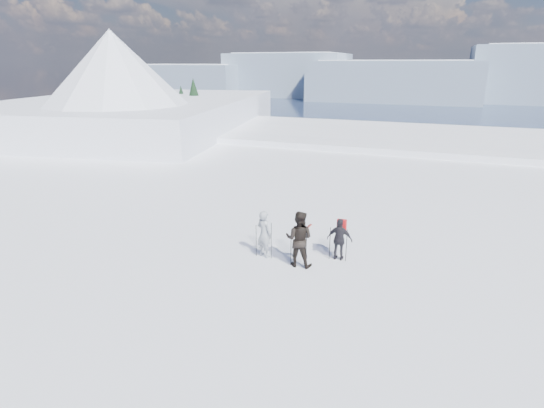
{
  "coord_description": "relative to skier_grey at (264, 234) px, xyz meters",
  "views": [
    {
      "loc": [
        2.71,
        -10.46,
        6.69
      ],
      "look_at": [
        -2.42,
        3.0,
        1.87
      ],
      "focal_mm": 28.0,
      "sensor_mm": 36.0,
      "label": 1
    }
  ],
  "objects": [
    {
      "name": "skis_loose",
      "position": [
        0.58,
        2.81,
        -0.86
      ],
      "size": [
        0.41,
        1.7,
        0.03
      ],
      "color": "black",
      "rests_on": "ground"
    },
    {
      "name": "near_ridge",
      "position": [
        -24.12,
        26.72,
        -4.36
      ],
      "size": [
        31.37,
        35.68,
        25.62
      ],
      "color": "white",
      "rests_on": "ground"
    },
    {
      "name": "ski_poles",
      "position": [
        1.3,
        0.08,
        -0.25
      ],
      "size": [
        3.16,
        1.02,
        1.37
      ],
      "color": "black",
      "rests_on": "ground"
    },
    {
      "name": "skier_dark",
      "position": [
        1.38,
        -0.25,
        0.12
      ],
      "size": [
        1.0,
        0.79,
        1.98
      ],
      "primitive_type": "imported",
      "rotation": [
        0.0,
        0.0,
        3.19
      ],
      "color": "black",
      "rests_on": "ground"
    },
    {
      "name": "lake_basin",
      "position": [
        2.54,
        27.46,
        -7.37
      ],
      "size": [
        820.0,
        820.0,
        71.62
      ],
      "color": "white",
      "rests_on": "ground"
    },
    {
      "name": "backpack",
      "position": [
        2.58,
        0.96,
        0.9
      ],
      "size": [
        0.33,
        0.19,
        0.49
      ],
      "primitive_type": "cube",
      "rotation": [
        0.0,
        0.0,
        3.15
      ],
      "color": "red",
      "rests_on": "skier_pack"
    },
    {
      "name": "skier_grey",
      "position": [
        0.0,
        0.0,
        0.0
      ],
      "size": [
        0.75,
        0.63,
        1.75
      ],
      "primitive_type": "imported",
      "rotation": [
        0.0,
        0.0,
        2.74
      ],
      "color": "gray",
      "rests_on": "ground"
    },
    {
      "name": "far_mountain_range",
      "position": [
        32.14,
        452.24,
        -8.07
      ],
      "size": [
        770.0,
        110.0,
        53.0
      ],
      "color": "slate",
      "rests_on": "ground"
    },
    {
      "name": "skier_pack",
      "position": [
        2.59,
        0.71,
        -0.11
      ],
      "size": [
        0.9,
        0.38,
        1.53
      ],
      "primitive_type": "imported",
      "rotation": [
        0.0,
        0.0,
        3.15
      ],
      "color": "black",
      "rests_on": "ground"
    }
  ]
}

